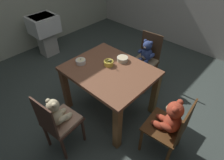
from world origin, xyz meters
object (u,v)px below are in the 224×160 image
Objects in this scene: teddy_chair_near_front at (58,118)px; porridge_bowl_yellow_center at (109,63)px; sink_basin at (45,30)px; dining_table at (109,77)px; teddy_chair_near_right at (171,121)px; teddy_chair_far_center at (146,57)px; porridge_bowl_white_near_left at (81,62)px; porridge_bowl_cream_far_center at (122,59)px.

teddy_chair_near_front is 6.53× the size of porridge_bowl_yellow_center.
teddy_chair_near_front is 2.33m from sink_basin.
teddy_chair_near_right reaches higher than dining_table.
teddy_chair_far_center is at bearing -48.30° from teddy_chair_near_right.
teddy_chair_near_right is 3.02m from sink_basin.
porridge_bowl_white_near_left is at bearing -143.08° from porridge_bowl_yellow_center.
porridge_bowl_white_near_left is at bearing -25.95° from teddy_chair_far_center.
porridge_bowl_yellow_center is at bearing -0.82° from teddy_chair_near_front.
teddy_chair_near_front is 0.94m from porridge_bowl_yellow_center.
teddy_chair_near_right is (0.95, 0.79, 0.03)m from teddy_chair_near_front.
dining_table is 0.44m from porridge_bowl_white_near_left.
teddy_chair_near_front reaches higher than dining_table.
teddy_chair_near_front is at bearing -28.25° from sink_basin.
dining_table is at bearing -5.55° from teddy_chair_far_center.
teddy_chair_far_center reaches higher than porridge_bowl_white_near_left.
teddy_chair_far_center is at bearing -5.58° from teddy_chair_near_front.
teddy_chair_near_right is 1.03m from porridge_bowl_cream_far_center.
teddy_chair_near_front reaches higher than teddy_chair_near_right.
dining_table is 1.25× the size of teddy_chair_far_center.
sink_basin is (-2.04, 0.00, -0.23)m from porridge_bowl_cream_far_center.
teddy_chair_near_right reaches higher than porridge_bowl_cream_far_center.
porridge_bowl_cream_far_center is (0.37, 0.43, -0.00)m from porridge_bowl_white_near_left.
teddy_chair_near_right is 6.30× the size of porridge_bowl_white_near_left.
dining_table is 0.19m from porridge_bowl_yellow_center.
teddy_chair_near_front reaches higher than porridge_bowl_cream_far_center.
porridge_bowl_cream_far_center is at bearing 71.56° from porridge_bowl_yellow_center.
teddy_chair_near_front is 1.13m from porridge_bowl_cream_far_center.
teddy_chair_far_center is 1.07× the size of sink_basin.
sink_basin is at bearing 172.62° from dining_table.
teddy_chair_far_center is at bearing 84.58° from porridge_bowl_yellow_center.
teddy_chair_near_front is 1.68m from teddy_chair_far_center.
porridge_bowl_yellow_center is (-0.08, 0.90, 0.25)m from teddy_chair_near_front.
dining_table is at bearing -5.43° from teddy_chair_near_front.
teddy_chair_far_center is 1.10m from porridge_bowl_white_near_left.
teddy_chair_far_center is at bearing 89.95° from dining_table.
teddy_chair_near_front is 0.81m from porridge_bowl_white_near_left.
teddy_chair_far_center reaches higher than teddy_chair_near_front.
porridge_bowl_cream_far_center is at bearing -5.17° from teddy_chair_near_front.
dining_table is 2.07m from sink_basin.
porridge_bowl_cream_far_center is 2.06m from sink_basin.
teddy_chair_far_center is (0.00, 0.84, -0.08)m from dining_table.
dining_table is 1.27× the size of teddy_chair_near_front.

